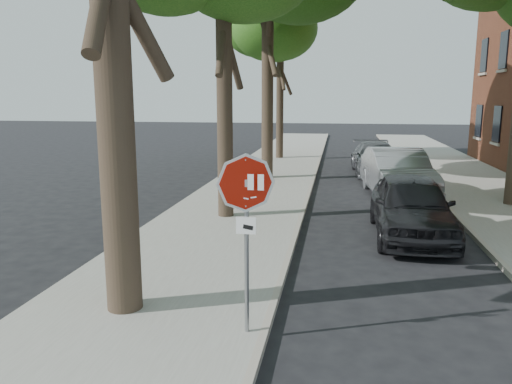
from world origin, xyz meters
TOP-DOWN VIEW (x-y plane):
  - ground at (0.00, 0.00)m, footprint 120.00×120.00m
  - sidewalk_left at (-2.50, 12.00)m, footprint 4.00×55.00m
  - sidewalk_right at (6.00, 12.00)m, footprint 4.00×55.00m
  - curb_left at (-0.45, 12.00)m, footprint 0.12×55.00m
  - curb_right at (3.95, 12.00)m, footprint 0.12×55.00m
  - stop_sign at (-0.70, -0.03)m, footprint 0.76×0.34m
  - tree_far at (-2.72, 21.11)m, footprint 5.29×4.91m
  - car_a at (2.38, 6.00)m, footprint 1.85×4.60m
  - car_b at (2.60, 11.16)m, footprint 2.36×5.31m
  - car_c at (2.24, 16.48)m, footprint 2.25×5.00m

SIDE VIEW (x-z plane):
  - ground at x=0.00m, z-range 0.00..0.00m
  - sidewalk_left at x=-2.50m, z-range 0.00..0.12m
  - sidewalk_right at x=6.00m, z-range 0.00..0.12m
  - curb_left at x=-0.45m, z-range 0.00..0.13m
  - curb_right at x=3.95m, z-range 0.00..0.13m
  - car_c at x=2.24m, z-range 0.00..1.42m
  - car_a at x=2.38m, z-range 0.00..1.57m
  - car_b at x=2.60m, z-range 0.00..1.69m
  - stop_sign at x=-0.70m, z-range 0.64..3.25m
  - tree_far at x=-2.72m, z-range 2.55..11.88m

